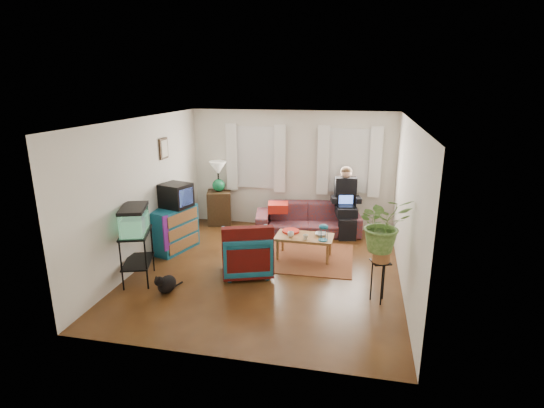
% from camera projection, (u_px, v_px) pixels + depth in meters
% --- Properties ---
extents(floor, '(4.50, 5.00, 0.01)m').
position_uv_depth(floor, '(267.00, 270.00, 7.43)').
color(floor, '#4F2B14').
rests_on(floor, ground).
extents(ceiling, '(4.50, 5.00, 0.01)m').
position_uv_depth(ceiling, '(267.00, 120.00, 6.71)').
color(ceiling, white).
rests_on(ceiling, wall_back).
extents(wall_back, '(4.50, 0.01, 2.60)m').
position_uv_depth(wall_back, '(292.00, 170.00, 9.42)').
color(wall_back, silver).
rests_on(wall_back, floor).
extents(wall_front, '(4.50, 0.01, 2.60)m').
position_uv_depth(wall_front, '(218.00, 257.00, 4.72)').
color(wall_front, silver).
rests_on(wall_front, floor).
extents(wall_left, '(0.01, 5.00, 2.60)m').
position_uv_depth(wall_left, '(143.00, 192.00, 7.52)').
color(wall_left, silver).
rests_on(wall_left, floor).
extents(wall_right, '(0.01, 5.00, 2.60)m').
position_uv_depth(wall_right, '(407.00, 207.00, 6.62)').
color(wall_right, silver).
rests_on(wall_right, floor).
extents(window_left, '(1.08, 0.04, 1.38)m').
position_uv_depth(window_left, '(256.00, 157.00, 9.49)').
color(window_left, white).
rests_on(window_left, wall_back).
extents(window_right, '(1.08, 0.04, 1.38)m').
position_uv_depth(window_right, '(349.00, 161.00, 9.08)').
color(window_right, white).
rests_on(window_right, wall_back).
extents(curtains_left, '(1.36, 0.06, 1.50)m').
position_uv_depth(curtains_left, '(255.00, 158.00, 9.42)').
color(curtains_left, white).
rests_on(curtains_left, wall_back).
extents(curtains_right, '(1.36, 0.06, 1.50)m').
position_uv_depth(curtains_right, '(349.00, 162.00, 9.01)').
color(curtains_right, white).
rests_on(curtains_right, wall_back).
extents(picture_frame, '(0.04, 0.32, 0.40)m').
position_uv_depth(picture_frame, '(164.00, 148.00, 8.13)').
color(picture_frame, '#3D2616').
rests_on(picture_frame, wall_left).
extents(area_rug, '(2.03, 1.64, 0.01)m').
position_uv_depth(area_rug, '(299.00, 257.00, 7.99)').
color(area_rug, maroon).
rests_on(area_rug, floor).
extents(sofa, '(2.35, 1.28, 0.87)m').
position_uv_depth(sofa, '(308.00, 214.00, 9.15)').
color(sofa, brown).
rests_on(sofa, floor).
extents(seated_person, '(0.67, 0.78, 1.33)m').
position_uv_depth(seated_person, '(345.00, 204.00, 9.07)').
color(seated_person, black).
rests_on(seated_person, sofa).
extents(side_table, '(0.65, 0.65, 0.77)m').
position_uv_depth(side_table, '(219.00, 207.00, 9.81)').
color(side_table, '#372414').
rests_on(side_table, floor).
extents(table_lamp, '(0.49, 0.49, 0.70)m').
position_uv_depth(table_lamp, '(218.00, 177.00, 9.62)').
color(table_lamp, white).
rests_on(table_lamp, side_table).
extents(dresser, '(0.73, 1.05, 0.86)m').
position_uv_depth(dresser, '(174.00, 229.00, 8.24)').
color(dresser, '#125F70').
rests_on(dresser, floor).
extents(crt_tv, '(0.64, 0.61, 0.46)m').
position_uv_depth(crt_tv, '(176.00, 195.00, 8.13)').
color(crt_tv, black).
rests_on(crt_tv, dresser).
extents(aquarium_stand, '(0.64, 0.85, 0.84)m').
position_uv_depth(aquarium_stand, '(138.00, 257.00, 6.95)').
color(aquarium_stand, black).
rests_on(aquarium_stand, floor).
extents(aquarium, '(0.58, 0.77, 0.44)m').
position_uv_depth(aquarium, '(134.00, 219.00, 6.77)').
color(aquarium, '#7FD899').
rests_on(aquarium, aquarium_stand).
extents(black_cat, '(0.37, 0.46, 0.34)m').
position_uv_depth(black_cat, '(167.00, 283.00, 6.61)').
color(black_cat, black).
rests_on(black_cat, floor).
extents(armchair, '(1.03, 0.99, 0.84)m').
position_uv_depth(armchair, '(246.00, 250.00, 7.23)').
color(armchair, '#136674').
rests_on(armchair, floor).
extents(serape_throw, '(0.86, 0.47, 0.69)m').
position_uv_depth(serape_throw, '(248.00, 248.00, 6.88)').
color(serape_throw, '#9E0A0A').
rests_on(serape_throw, armchair).
extents(coffee_table, '(1.07, 0.61, 0.44)m').
position_uv_depth(coffee_table, '(304.00, 247.00, 7.90)').
color(coffee_table, brown).
rests_on(coffee_table, floor).
extents(cup_a, '(0.12, 0.12, 0.09)m').
position_uv_depth(cup_a, '(291.00, 234.00, 7.80)').
color(cup_a, white).
rests_on(cup_a, coffee_table).
extents(cup_b, '(0.10, 0.10, 0.09)m').
position_uv_depth(cup_b, '(305.00, 237.00, 7.66)').
color(cup_b, beige).
rests_on(cup_b, coffee_table).
extents(bowl, '(0.21, 0.21, 0.05)m').
position_uv_depth(bowl, '(321.00, 234.00, 7.86)').
color(bowl, white).
rests_on(bowl, coffee_table).
extents(snack_tray, '(0.34, 0.34, 0.04)m').
position_uv_depth(snack_tray, '(291.00, 231.00, 8.04)').
color(snack_tray, '#B21414').
rests_on(snack_tray, coffee_table).
extents(birdcage, '(0.18, 0.18, 0.31)m').
position_uv_depth(birdcage, '(323.00, 232.00, 7.58)').
color(birdcage, '#115B6B').
rests_on(birdcage, coffee_table).
extents(plant_stand, '(0.35, 0.35, 0.65)m').
position_uv_depth(plant_stand, '(379.00, 281.00, 6.30)').
color(plant_stand, black).
rests_on(plant_stand, floor).
extents(potted_plant, '(0.91, 0.85, 0.83)m').
position_uv_depth(potted_plant, '(383.00, 232.00, 6.09)').
color(potted_plant, '#599947').
rests_on(potted_plant, plant_stand).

